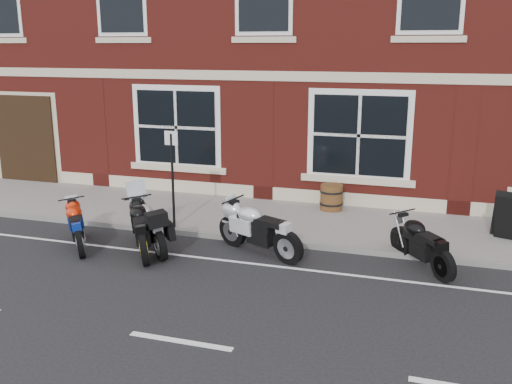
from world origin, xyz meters
TOP-DOWN VIEW (x-y plane):
  - ground at (0.00, 0.00)m, footprint 80.00×80.00m
  - sidewalk at (0.00, 3.00)m, footprint 30.00×3.00m
  - kerb at (0.00, 1.42)m, footprint 30.00×0.16m
  - moto_touring_silver at (-2.24, 0.43)m, footprint 1.49×1.59m
  - moto_sport_red at (-3.75, 0.07)m, footprint 1.26×1.61m
  - moto_sport_black at (-2.29, 0.20)m, footprint 1.20×1.90m
  - moto_sport_silver at (0.02, 0.79)m, footprint 2.05×1.08m
  - moto_naked_black at (3.22, 1.01)m, footprint 1.27×1.70m
  - a_board_sign at (4.94, 2.97)m, footprint 0.68×0.57m
  - barrel_planter at (0.94, 4.03)m, footprint 0.59×0.59m
  - parking_sign at (-2.24, 1.55)m, footprint 0.31×0.06m

SIDE VIEW (x-z plane):
  - ground at x=0.00m, z-range 0.00..0.00m
  - sidewalk at x=0.00m, z-range 0.00..0.12m
  - kerb at x=0.00m, z-range 0.00..0.12m
  - barrel_planter at x=0.94m, z-range 0.12..0.77m
  - moto_sport_red at x=-3.75m, z-range 0.06..0.93m
  - moto_naked_black at x=3.22m, z-range 0.07..0.97m
  - moto_sport_black at x=-2.29m, z-range 0.07..1.03m
  - moto_touring_silver at x=-2.24m, z-range -0.13..1.23m
  - moto_sport_silver at x=0.02m, z-range 0.07..1.07m
  - a_board_sign at x=4.94m, z-range 0.12..1.10m
  - parking_sign at x=-2.24m, z-range 0.29..2.50m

